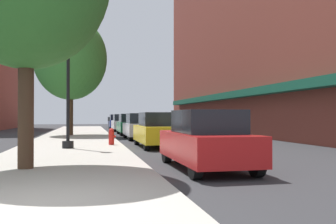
{
  "coord_description": "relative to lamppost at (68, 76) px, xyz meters",
  "views": [
    {
      "loc": [
        0.76,
        -5.87,
        1.5
      ],
      "look_at": [
        6.63,
        21.01,
        1.79
      ],
      "focal_mm": 39.23,
      "sensor_mm": 36.0,
      "label": 1
    }
  ],
  "objects": [
    {
      "name": "car_white",
      "position": [
        4.08,
        20.06,
        -2.39
      ],
      "size": [
        1.8,
        4.3,
        1.66
      ],
      "rotation": [
        0.0,
        0.0,
        -0.01
      ],
      "color": "black",
      "rests_on": "ground"
    },
    {
      "name": "car_blue",
      "position": [
        4.08,
        26.15,
        -2.39
      ],
      "size": [
        1.8,
        4.3,
        1.66
      ],
      "rotation": [
        0.0,
        0.0,
        0.02
      ],
      "color": "black",
      "rests_on": "ground"
    },
    {
      "name": "fire_hydrant",
      "position": [
        1.93,
        1.44,
        -2.68
      ],
      "size": [
        0.33,
        0.26,
        0.79
      ],
      "color": "red",
      "rests_on": "sidewalk_slab"
    },
    {
      "name": "lamppost",
      "position": [
        0.0,
        0.0,
        0.0
      ],
      "size": [
        0.48,
        0.48,
        5.9
      ],
      "color": "black",
      "rests_on": "sidewalk_slab"
    },
    {
      "name": "ground_plane",
      "position": [
        4.08,
        7.67,
        -3.2
      ],
      "size": [
        90.0,
        90.0,
        0.0
      ],
      "primitive_type": "plane",
      "color": "#2D2D30"
    },
    {
      "name": "car_yellow",
      "position": [
        4.08,
        0.98,
        -2.39
      ],
      "size": [
        1.8,
        4.3,
        1.66
      ],
      "rotation": [
        0.0,
        0.0,
        -0.03
      ],
      "color": "black",
      "rests_on": "ground"
    },
    {
      "name": "car_silver",
      "position": [
        4.08,
        7.09,
        -2.39
      ],
      "size": [
        1.8,
        4.3,
        1.66
      ],
      "rotation": [
        0.0,
        0.0,
        -0.0
      ],
      "color": "black",
      "rests_on": "ground"
    },
    {
      "name": "car_red",
      "position": [
        4.08,
        -6.37,
        -2.39
      ],
      "size": [
        1.8,
        4.3,
        1.66
      ],
      "rotation": [
        0.0,
        0.0,
        0.01
      ],
      "color": "black",
      "rests_on": "ground"
    },
    {
      "name": "car_green",
      "position": [
        4.08,
        12.88,
        -2.39
      ],
      "size": [
        1.8,
        4.3,
        1.66
      ],
      "rotation": [
        0.0,
        0.0,
        -0.01
      ],
      "color": "black",
      "rests_on": "ground"
    },
    {
      "name": "tree_near",
      "position": [
        -0.4,
        10.93,
        2.42
      ],
      "size": [
        5.18,
        5.18,
        8.49
      ],
      "color": "#422D1E",
      "rests_on": "sidewalk_slab"
    },
    {
      "name": "sidewalk_slab",
      "position": [
        0.08,
        8.67,
        -3.14
      ],
      "size": [
        4.8,
        50.0,
        0.12
      ],
      "primitive_type": "cube",
      "color": "#A8A399",
      "rests_on": "ground"
    },
    {
      "name": "parking_meter_near",
      "position": [
        2.13,
        7.29,
        -2.25
      ],
      "size": [
        0.14,
        0.09,
        1.31
      ],
      "color": "slate",
      "rests_on": "sidewalk_slab"
    }
  ]
}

